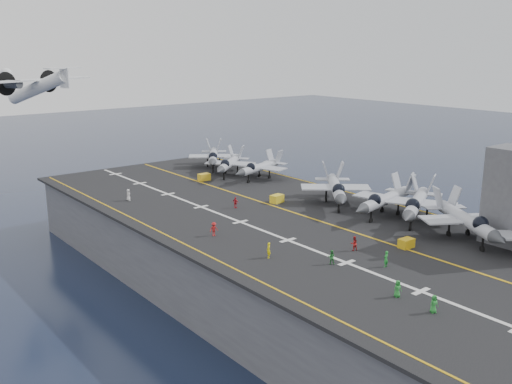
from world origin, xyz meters
TOP-DOWN VIEW (x-y plane):
  - ground at (0.00, 0.00)m, footprint 500.00×500.00m
  - hull at (0.00, 0.00)m, footprint 36.00×90.00m
  - flight_deck at (0.00, 0.00)m, footprint 38.00×92.00m
  - foul_line at (3.00, 0.00)m, footprint 0.35×90.00m
  - landing_centerline at (-6.00, 0.00)m, footprint 0.50×90.00m
  - deck_edge_port at (-17.00, 0.00)m, footprint 0.25×90.00m
  - deck_edge_stbd at (18.50, 0.00)m, footprint 0.25×90.00m
  - fighter_jet_1 at (11.78, -23.73)m, footprint 17.22×19.03m
  - fighter_jet_2 at (13.43, -15.04)m, footprint 19.30×17.06m
  - fighter_jet_3 at (12.27, -10.63)m, footprint 16.91×13.01m
  - fighter_jet_4 at (11.19, -1.84)m, footprint 18.61×19.20m
  - fighter_jet_6 at (13.16, 19.29)m, footprint 15.80×12.80m
  - fighter_jet_7 at (10.56, 25.35)m, footprint 17.01×16.30m
  - fighter_jet_8 at (11.99, 32.86)m, footprint 16.76×17.89m
  - tow_cart_a at (3.48, -21.02)m, footprint 1.91×1.26m
  - tow_cart_b at (4.76, 4.69)m, footprint 2.28×1.70m
  - tow_cart_c at (4.38, 24.78)m, footprint 2.13×1.42m
  - crew_0 at (-9.08, -33.56)m, footprint 1.21×0.99m
  - crew_1 at (-11.88, -13.23)m, footprint 1.16×1.33m
  - crew_2 at (-7.60, -19.13)m, footprint 1.19×1.18m
  - crew_3 at (-12.30, -2.69)m, footprint 1.20×0.90m
  - crew_4 at (-2.23, 6.19)m, footprint 1.02×1.22m
  - crew_5 at (-12.99, 20.34)m, footprint 0.85×1.19m
  - crew_6 at (-3.50, -23.51)m, footprint 1.24×0.95m
  - crew_7 at (-2.29, -17.73)m, footprint 1.25×1.03m
  - transport_plane at (-15.59, 51.22)m, footprint 28.70×24.43m
  - crew_8 at (-8.91, -29.32)m, footprint 1.21×0.99m

SIDE VIEW (x-z plane):
  - ground at x=0.00m, z-range 0.00..0.00m
  - hull at x=0.00m, z-range 0.00..10.00m
  - flight_deck at x=0.00m, z-range 10.00..10.40m
  - foul_line at x=3.00m, z-range 10.41..10.43m
  - landing_centerline at x=-6.00m, z-range 10.41..10.43m
  - deck_edge_port at x=-17.00m, z-range 10.41..10.43m
  - deck_edge_stbd at x=18.50m, z-range 10.41..10.43m
  - tow_cart_a at x=3.48m, z-range 10.40..11.53m
  - tow_cart_b at x=4.76m, z-range 10.40..11.64m
  - tow_cart_c at x=4.38m, z-range 10.40..11.66m
  - crew_2 at x=-7.60m, z-range 10.40..12.08m
  - crew_0 at x=-9.08m, z-range 10.40..12.13m
  - crew_8 at x=-8.91m, z-range 10.40..12.13m
  - crew_4 at x=-2.23m, z-range 10.40..12.13m
  - crew_7 at x=-2.29m, z-range 10.40..12.20m
  - crew_3 at x=-12.30m, z-range 10.40..12.24m
  - crew_1 at x=-11.88m, z-range 10.40..12.25m
  - crew_6 at x=-3.50m, z-range 10.40..12.25m
  - crew_5 at x=-12.99m, z-range 10.40..12.28m
  - fighter_jet_6 at x=13.16m, z-range 10.40..15.16m
  - fighter_jet_7 at x=10.56m, z-range 10.40..15.33m
  - fighter_jet_8 at x=11.99m, z-range 10.40..15.57m
  - fighter_jet_3 at x=12.27m, z-range 10.40..15.66m
  - fighter_jet_1 at x=11.78m, z-range 10.40..15.90m
  - fighter_jet_4 at x=11.19m, z-range 10.40..15.99m
  - fighter_jet_2 at x=13.43m, z-range 10.40..16.01m
  - transport_plane at x=-15.59m, z-range 23.84..29.57m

